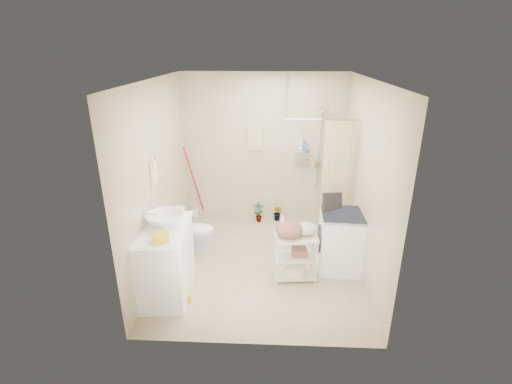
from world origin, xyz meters
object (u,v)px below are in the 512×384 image
Objects in this scene: vanity at (166,261)px; toilet at (194,230)px; washing_machine at (341,241)px; laundry_rack at (296,253)px.

toilet is (0.12, 1.09, -0.12)m from vanity.
vanity reaches higher than washing_machine.
toilet is 2.22m from washing_machine.
laundry_rack is at bearing -153.23° from washing_machine.
vanity is 1.10m from toilet.
vanity is 1.35× the size of laundry_rack.
washing_machine is 0.71m from laundry_rack.
vanity is at bearing -172.05° from laundry_rack.
laundry_rack is at bearing 10.01° from vanity.
vanity reaches higher than laundry_rack.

